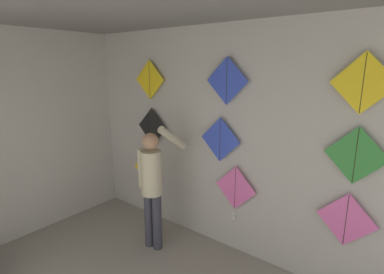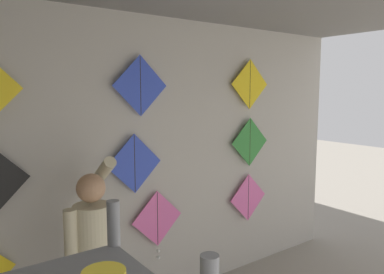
{
  "view_description": "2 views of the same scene",
  "coord_description": "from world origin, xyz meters",
  "px_view_note": "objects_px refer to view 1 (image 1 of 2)",
  "views": [
    {
      "loc": [
        1.82,
        1.0,
        2.33
      ],
      "look_at": [
        -0.34,
        3.75,
        1.48
      ],
      "focal_mm": 28.0,
      "sensor_mm": 36.0,
      "label": 1
    },
    {
      "loc": [
        -1.67,
        0.96,
        2.11
      ],
      "look_at": [
        0.38,
        3.75,
        1.67
      ],
      "focal_mm": 35.0,
      "sensor_mm": 36.0,
      "label": 2
    }
  ],
  "objects_px": {
    "kite_4": "(220,140)",
    "kite_5": "(356,156)",
    "kite_2": "(346,220)",
    "kite_3": "(152,127)",
    "shopkeeper": "(152,181)",
    "kite_1": "(235,190)",
    "kite_8": "(363,83)",
    "kite_0": "(147,169)",
    "kite_7": "(227,81)",
    "kite_6": "(150,80)"
  },
  "relations": [
    {
      "from": "kite_1",
      "to": "kite_6",
      "type": "bearing_deg",
      "value": 179.97
    },
    {
      "from": "kite_2",
      "to": "kite_0",
      "type": "bearing_deg",
      "value": 180.0
    },
    {
      "from": "shopkeeper",
      "to": "kite_8",
      "type": "relative_size",
      "value": 2.95
    },
    {
      "from": "shopkeeper",
      "to": "kite_6",
      "type": "relative_size",
      "value": 2.95
    },
    {
      "from": "kite_0",
      "to": "kite_6",
      "type": "xyz_separation_m",
      "value": [
        0.13,
        0.0,
        1.36
      ]
    },
    {
      "from": "kite_0",
      "to": "kite_5",
      "type": "distance_m",
      "value": 2.9
    },
    {
      "from": "kite_6",
      "to": "shopkeeper",
      "type": "bearing_deg",
      "value": -44.39
    },
    {
      "from": "shopkeeper",
      "to": "kite_7",
      "type": "relative_size",
      "value": 2.95
    },
    {
      "from": "kite_2",
      "to": "kite_3",
      "type": "xyz_separation_m",
      "value": [
        -2.65,
        0.0,
        0.58
      ]
    },
    {
      "from": "kite_1",
      "to": "kite_7",
      "type": "relative_size",
      "value": 1.25
    },
    {
      "from": "kite_5",
      "to": "kite_8",
      "type": "xyz_separation_m",
      "value": [
        -0.02,
        0.0,
        0.66
      ]
    },
    {
      "from": "kite_4",
      "to": "kite_5",
      "type": "height_order",
      "value": "kite_5"
    },
    {
      "from": "shopkeeper",
      "to": "kite_8",
      "type": "xyz_separation_m",
      "value": [
        2.09,
        0.55,
        1.25
      ]
    },
    {
      "from": "kite_1",
      "to": "kite_5",
      "type": "distance_m",
      "value": 1.41
    },
    {
      "from": "kite_1",
      "to": "kite_8",
      "type": "bearing_deg",
      "value": 0.03
    },
    {
      "from": "kite_1",
      "to": "kite_3",
      "type": "height_order",
      "value": "kite_3"
    },
    {
      "from": "kite_8",
      "to": "kite_7",
      "type": "bearing_deg",
      "value": 180.0
    },
    {
      "from": "kite_3",
      "to": "kite_1",
      "type": "bearing_deg",
      "value": -0.03
    },
    {
      "from": "shopkeeper",
      "to": "kite_1",
      "type": "relative_size",
      "value": 2.36
    },
    {
      "from": "kite_3",
      "to": "kite_5",
      "type": "bearing_deg",
      "value": 0.0
    },
    {
      "from": "kite_3",
      "to": "kite_4",
      "type": "xyz_separation_m",
      "value": [
        1.18,
        0.0,
        -0.01
      ]
    },
    {
      "from": "kite_0",
      "to": "kite_4",
      "type": "xyz_separation_m",
      "value": [
        1.32,
        0.0,
        0.67
      ]
    },
    {
      "from": "kite_1",
      "to": "kite_6",
      "type": "distance_m",
      "value": 1.92
    },
    {
      "from": "kite_1",
      "to": "kite_2",
      "type": "xyz_separation_m",
      "value": [
        1.23,
        0.0,
        0.02
      ]
    },
    {
      "from": "kite_7",
      "to": "kite_3",
      "type": "bearing_deg",
      "value": 180.0
    },
    {
      "from": "kite_2",
      "to": "kite_8",
      "type": "xyz_separation_m",
      "value": [
        -0.01,
        0.0,
        1.31
      ]
    },
    {
      "from": "kite_1",
      "to": "kite_4",
      "type": "bearing_deg",
      "value": 179.83
    },
    {
      "from": "kite_0",
      "to": "kite_7",
      "type": "height_order",
      "value": "kite_7"
    },
    {
      "from": "kite_4",
      "to": "kite_8",
      "type": "xyz_separation_m",
      "value": [
        1.46,
        0.0,
        0.73
      ]
    },
    {
      "from": "kite_0",
      "to": "kite_8",
      "type": "distance_m",
      "value": 3.12
    },
    {
      "from": "kite_2",
      "to": "kite_4",
      "type": "bearing_deg",
      "value": 180.0
    },
    {
      "from": "kite_7",
      "to": "shopkeeper",
      "type": "bearing_deg",
      "value": -142.14
    },
    {
      "from": "kite_6",
      "to": "kite_2",
      "type": "bearing_deg",
      "value": 0.0
    },
    {
      "from": "shopkeeper",
      "to": "kite_1",
      "type": "bearing_deg",
      "value": 25.55
    },
    {
      "from": "kite_1",
      "to": "kite_8",
      "type": "height_order",
      "value": "kite_8"
    },
    {
      "from": "kite_6",
      "to": "kite_7",
      "type": "relative_size",
      "value": 1.0
    },
    {
      "from": "kite_2",
      "to": "kite_3",
      "type": "height_order",
      "value": "kite_3"
    },
    {
      "from": "shopkeeper",
      "to": "kite_7",
      "type": "distance_m",
      "value": 1.52
    },
    {
      "from": "kite_8",
      "to": "kite_3",
      "type": "bearing_deg",
      "value": 180.0
    },
    {
      "from": "kite_2",
      "to": "shopkeeper",
      "type": "bearing_deg",
      "value": -165.34
    },
    {
      "from": "kite_7",
      "to": "kite_8",
      "type": "relative_size",
      "value": 1.0
    },
    {
      "from": "kite_1",
      "to": "kite_5",
      "type": "bearing_deg",
      "value": 0.03
    },
    {
      "from": "kite_1",
      "to": "kite_4",
      "type": "height_order",
      "value": "kite_4"
    },
    {
      "from": "kite_4",
      "to": "kite_5",
      "type": "bearing_deg",
      "value": 0.0
    },
    {
      "from": "kite_2",
      "to": "kite_3",
      "type": "relative_size",
      "value": 1.0
    },
    {
      "from": "kite_5",
      "to": "kite_6",
      "type": "bearing_deg",
      "value": 180.0
    },
    {
      "from": "kite_8",
      "to": "shopkeeper",
      "type": "bearing_deg",
      "value": -165.28
    },
    {
      "from": "kite_6",
      "to": "kite_1",
      "type": "bearing_deg",
      "value": -0.03
    },
    {
      "from": "shopkeeper",
      "to": "kite_4",
      "type": "height_order",
      "value": "kite_4"
    },
    {
      "from": "kite_8",
      "to": "kite_0",
      "type": "bearing_deg",
      "value": 180.0
    }
  ]
}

